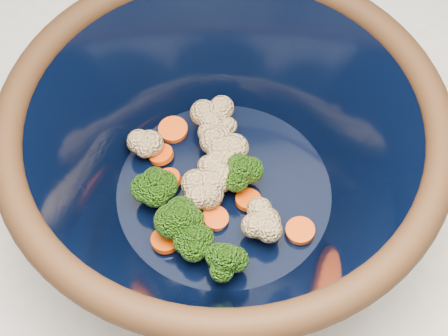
% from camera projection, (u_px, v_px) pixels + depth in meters
% --- Properties ---
extents(counter, '(1.20, 1.20, 0.90)m').
position_uv_depth(counter, '(197.00, 305.00, 1.06)').
color(counter, beige).
rests_on(counter, ground).
extents(mixing_bowl, '(0.46, 0.46, 0.17)m').
position_uv_depth(mixing_bowl, '(224.00, 158.00, 0.57)').
color(mixing_bowl, black).
rests_on(mixing_bowl, counter).
extents(vegetable_pile, '(0.16, 0.20, 0.05)m').
position_uv_depth(vegetable_pile, '(209.00, 185.00, 0.59)').
color(vegetable_pile, '#608442').
rests_on(vegetable_pile, mixing_bowl).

